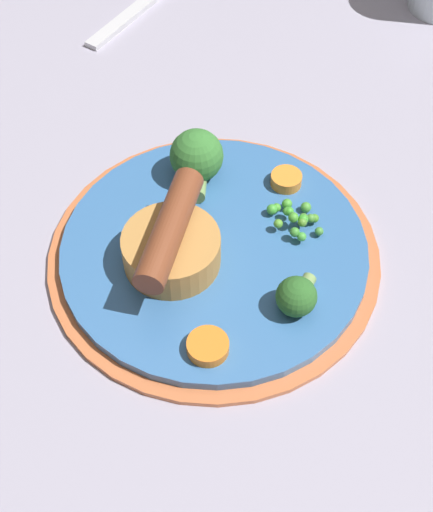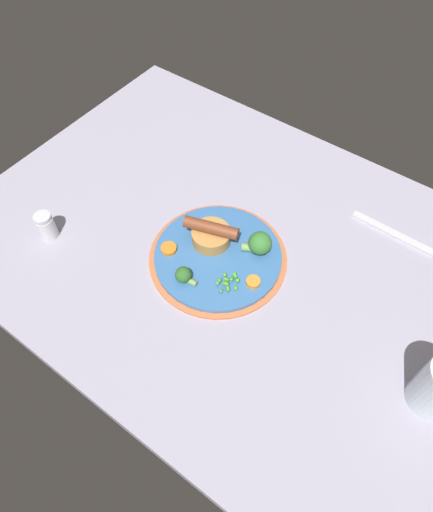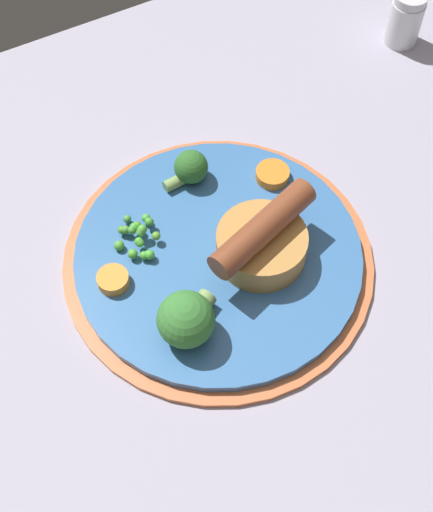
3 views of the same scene
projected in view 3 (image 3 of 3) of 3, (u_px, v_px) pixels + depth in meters
The scene contains 9 objects.
dining_table at pixel (242, 306), 63.59cm from camera, with size 110.00×80.00×3.00cm, color #9E99AD.
dinner_plate at pixel (222, 255), 64.02cm from camera, with size 27.93×27.93×1.40cm.
sausage_pudding at pixel (262, 241), 61.22cm from camera, with size 11.31×7.95×5.37cm.
pea_pile at pixel (138, 236), 63.09cm from camera, with size 4.23×5.35×1.83cm.
broccoli_floret_near at pixel (190, 168), 66.45cm from camera, with size 4.69×3.21×3.21cm.
broccoli_floret_far at pixel (187, 319), 57.04cm from camera, with size 5.80×4.76×4.76cm.
carrot_slice_1 at pixel (113, 280), 61.06cm from camera, with size 2.77×2.77×1.06cm, color orange.
carrot_slice_2 at pixel (272, 174), 67.38cm from camera, with size 3.19×3.19×0.96cm, color orange.
salt_shaker at pixel (405, 19), 77.68cm from camera, with size 3.67×3.67×6.07cm.
Camera 3 is at (16.62, 25.70, 57.47)cm, focal length 50.00 mm.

